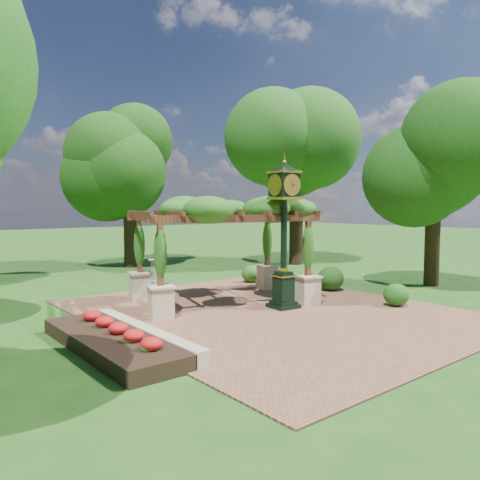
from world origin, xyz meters
TOP-DOWN VIEW (x-y plane):
  - ground at (0.00, 0.00)m, footprint 120.00×120.00m
  - brick_plaza at (0.00, 1.00)m, footprint 10.00×12.00m
  - border_wall at (-4.60, 0.50)m, footprint 0.35×5.00m
  - flower_bed at (-5.50, 0.50)m, footprint 1.50×5.00m
  - pedestal_clock at (0.69, 1.10)m, footprint 1.01×1.01m
  - pergola at (-0.26, 3.17)m, footprint 6.62×5.08m
  - sundial at (0.02, 8.51)m, footprint 0.69×0.69m
  - shrub_front at (3.77, -1.07)m, footprint 1.10×1.10m
  - shrub_mid at (4.30, 2.17)m, footprint 1.26×1.26m
  - shrub_back at (3.14, 5.62)m, footprint 0.96×0.96m
  - tree_north at (1.52, 13.88)m, footprint 4.92×4.92m
  - tree_east_far at (9.37, 8.97)m, footprint 5.52×5.52m
  - tree_east_near at (8.66, 0.39)m, footprint 4.24×4.24m

SIDE VIEW (x-z plane):
  - ground at x=0.00m, z-range 0.00..0.00m
  - brick_plaza at x=0.00m, z-range 0.00..0.04m
  - flower_bed at x=-5.50m, z-range 0.00..0.36m
  - border_wall at x=-4.60m, z-range 0.00..0.40m
  - shrub_front at x=3.77m, z-range 0.04..0.78m
  - shrub_back at x=3.14m, z-range 0.04..0.79m
  - sundial at x=0.02m, z-range -0.06..0.95m
  - shrub_mid at x=4.30m, z-range 0.04..0.97m
  - pedestal_clock at x=0.69m, z-range 0.47..5.24m
  - pergola at x=-0.26m, z-range 1.18..4.87m
  - tree_east_near at x=8.66m, z-range 1.34..8.48m
  - tree_north at x=1.52m, z-range 1.55..9.84m
  - tree_east_far at x=9.37m, z-range 1.82..11.52m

